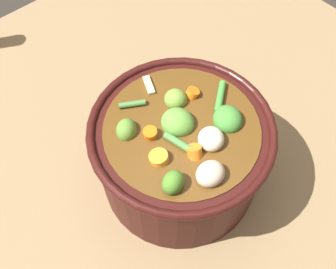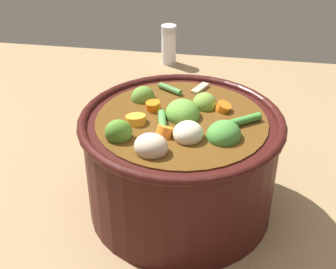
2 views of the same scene
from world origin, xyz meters
TOP-DOWN VIEW (x-y plane):
  - ground_plane at (0.00, 0.00)m, footprint 1.10×1.10m
  - cooking_pot at (0.00, -0.00)m, footprint 0.26×0.26m
  - salt_shaker at (-0.10, 0.49)m, footprint 0.03×0.03m

SIDE VIEW (x-z plane):
  - ground_plane at x=0.00m, z-range 0.00..0.00m
  - salt_shaker at x=-0.10m, z-range 0.00..0.09m
  - cooking_pot at x=0.00m, z-range -0.01..0.16m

